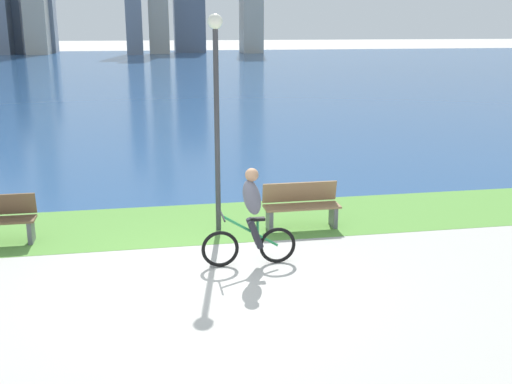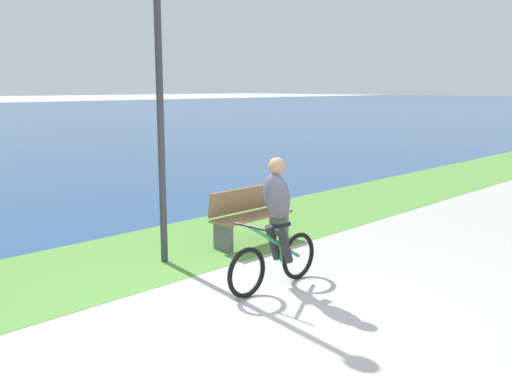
{
  "view_description": "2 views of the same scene",
  "coord_description": "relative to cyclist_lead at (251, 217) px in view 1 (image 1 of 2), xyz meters",
  "views": [
    {
      "loc": [
        -0.75,
        -8.8,
        3.91
      ],
      "look_at": [
        1.07,
        1.09,
        1.15
      ],
      "focal_mm": 42.92,
      "sensor_mm": 36.0,
      "label": 1
    },
    {
      "loc": [
        -4.35,
        -4.04,
        2.53
      ],
      "look_at": [
        0.54,
        0.66,
        1.28
      ],
      "focal_mm": 40.64,
      "sensor_mm": 36.0,
      "label": 2
    }
  ],
  "objects": [
    {
      "name": "lamppost_tall",
      "position": [
        -0.32,
        1.9,
        1.83
      ],
      "size": [
        0.28,
        0.28,
        4.1
      ],
      "color": "#38383D",
      "rests_on": "ground"
    },
    {
      "name": "cyclist_lead",
      "position": [
        0.0,
        0.0,
        0.0
      ],
      "size": [
        1.6,
        0.52,
        1.67
      ],
      "color": "black",
      "rests_on": "ground"
    },
    {
      "name": "bay_water_surface",
      "position": [
        -0.91,
        45.85,
        -0.83
      ],
      "size": [
        300.0,
        84.27,
        0.0
      ],
      "primitive_type": "cube",
      "color": "navy",
      "rests_on": "ground"
    },
    {
      "name": "bench_far_along_path",
      "position": [
        1.31,
        1.75,
        -0.38
      ],
      "size": [
        1.5,
        0.47,
        0.9
      ],
      "color": "olive",
      "rests_on": "ground"
    },
    {
      "name": "ground_plane",
      "position": [
        -0.91,
        -0.67,
        -0.83
      ],
      "size": [
        300.0,
        300.0,
        0.0
      ],
      "primitive_type": "plane",
      "color": "#B2AFA8"
    },
    {
      "name": "grass_strip_bayside",
      "position": [
        -0.91,
        2.4,
        -0.83
      ],
      "size": [
        120.0,
        2.64,
        0.01
      ],
      "primitive_type": "cube",
      "color": "#59933D",
      "rests_on": "ground"
    }
  ]
}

